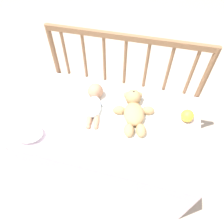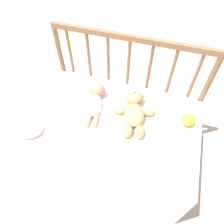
{
  "view_description": "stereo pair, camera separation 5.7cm",
  "coord_description": "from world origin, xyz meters",
  "px_view_note": "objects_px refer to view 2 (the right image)",
  "views": [
    {
      "loc": [
        0.21,
        -0.78,
        1.52
      ],
      "look_at": [
        0.0,
        0.01,
        0.55
      ],
      "focal_mm": 32.0,
      "sensor_mm": 36.0,
      "label": 1
    },
    {
      "loc": [
        0.26,
        -0.76,
        1.52
      ],
      "look_at": [
        0.0,
        0.01,
        0.55
      ],
      "focal_mm": 32.0,
      "sensor_mm": 36.0,
      "label": 2
    }
  ],
  "objects_px": {
    "teddy_bear": "(134,111)",
    "small_pillow": "(27,128)",
    "baby": "(96,100)",
    "toy_ball": "(188,120)"
  },
  "relations": [
    {
      "from": "teddy_bear",
      "to": "small_pillow",
      "type": "bearing_deg",
      "value": -151.03
    },
    {
      "from": "baby",
      "to": "toy_ball",
      "type": "bearing_deg",
      "value": 2.65
    },
    {
      "from": "teddy_bear",
      "to": "small_pillow",
      "type": "distance_m",
      "value": 0.68
    },
    {
      "from": "baby",
      "to": "small_pillow",
      "type": "relative_size",
      "value": 1.77
    },
    {
      "from": "teddy_bear",
      "to": "baby",
      "type": "height_order",
      "value": "teddy_bear"
    },
    {
      "from": "baby",
      "to": "small_pillow",
      "type": "bearing_deg",
      "value": -133.02
    },
    {
      "from": "small_pillow",
      "to": "toy_ball",
      "type": "relative_size",
      "value": 2.41
    },
    {
      "from": "teddy_bear",
      "to": "baby",
      "type": "xyz_separation_m",
      "value": [
        -0.27,
        0.01,
        -0.0
      ]
    },
    {
      "from": "small_pillow",
      "to": "toy_ball",
      "type": "xyz_separation_m",
      "value": [
        0.93,
        0.37,
        0.01
      ]
    },
    {
      "from": "teddy_bear",
      "to": "small_pillow",
      "type": "relative_size",
      "value": 1.83
    }
  ]
}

